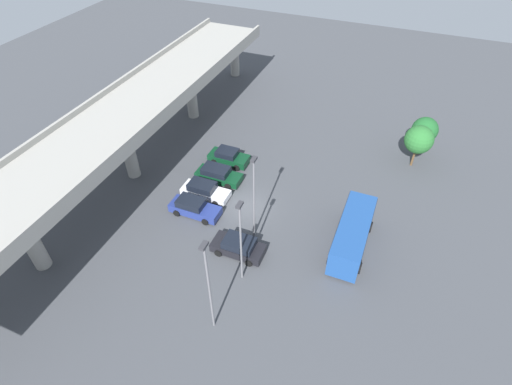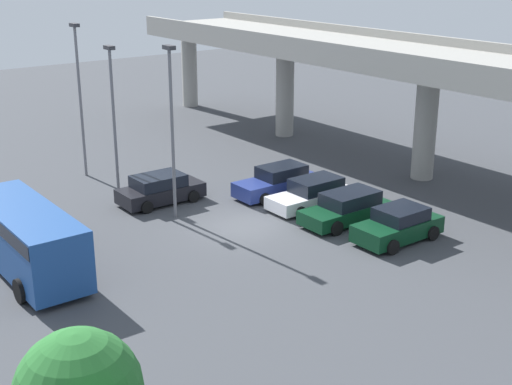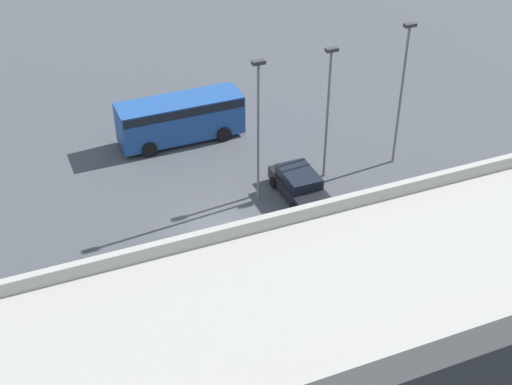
{
  "view_description": "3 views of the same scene",
  "coord_description": "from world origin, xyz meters",
  "px_view_note": "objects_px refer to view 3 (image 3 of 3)",
  "views": [
    {
      "loc": [
        -25.51,
        -11.24,
        26.7
      ],
      "look_at": [
        0.78,
        -0.5,
        1.4
      ],
      "focal_mm": 28.0,
      "sensor_mm": 36.0,
      "label": 1
    },
    {
      "loc": [
        26.25,
        -18.94,
        12.82
      ],
      "look_at": [
        0.71,
        0.27,
        1.91
      ],
      "focal_mm": 50.0,
      "sensor_mm": 36.0,
      "label": 2
    },
    {
      "loc": [
        9.67,
        28.71,
        23.43
      ],
      "look_at": [
        -1.95,
        0.64,
        2.47
      ],
      "focal_mm": 50.0,
      "sensor_mm": 36.0,
      "label": 3
    }
  ],
  "objects_px": {
    "parked_car_2": "(253,274)",
    "parked_car_4": "(135,308)",
    "parked_car_1": "(299,256)",
    "shuttle_bus": "(180,116)",
    "lamp_post_near_aisle": "(402,86)",
    "lamp_post_by_overpass": "(328,104)",
    "lamp_post_mid_lot": "(258,123)",
    "parked_car_3": "(198,286)",
    "parked_car_0": "(299,185)"
  },
  "relations": [
    {
      "from": "shuttle_bus",
      "to": "lamp_post_by_overpass",
      "type": "height_order",
      "value": "lamp_post_by_overpass"
    },
    {
      "from": "parked_car_0",
      "to": "lamp_post_by_overpass",
      "type": "distance_m",
      "value": 4.81
    },
    {
      "from": "lamp_post_mid_lot",
      "to": "parked_car_4",
      "type": "bearing_deg",
      "value": 37.01
    },
    {
      "from": "lamp_post_by_overpass",
      "to": "parked_car_4",
      "type": "bearing_deg",
      "value": 29.19
    },
    {
      "from": "parked_car_4",
      "to": "lamp_post_mid_lot",
      "type": "xyz_separation_m",
      "value": [
        -8.86,
        -6.68,
        4.24
      ]
    },
    {
      "from": "parked_car_4",
      "to": "lamp_post_near_aisle",
      "type": "height_order",
      "value": "lamp_post_near_aisle"
    },
    {
      "from": "lamp_post_mid_lot",
      "to": "lamp_post_near_aisle",
      "type": "bearing_deg",
      "value": -175.98
    },
    {
      "from": "parked_car_0",
      "to": "parked_car_2",
      "type": "height_order",
      "value": "parked_car_0"
    },
    {
      "from": "parked_car_2",
      "to": "shuttle_bus",
      "type": "bearing_deg",
      "value": -4.13
    },
    {
      "from": "parked_car_2",
      "to": "shuttle_bus",
      "type": "relative_size",
      "value": 0.6
    },
    {
      "from": "parked_car_1",
      "to": "lamp_post_near_aisle",
      "type": "bearing_deg",
      "value": -54.51
    },
    {
      "from": "parked_car_1",
      "to": "parked_car_4",
      "type": "distance_m",
      "value": 8.44
    },
    {
      "from": "parked_car_0",
      "to": "lamp_post_by_overpass",
      "type": "bearing_deg",
      "value": 120.27
    },
    {
      "from": "parked_car_0",
      "to": "lamp_post_mid_lot",
      "type": "bearing_deg",
      "value": -101.53
    },
    {
      "from": "parked_car_3",
      "to": "lamp_post_by_overpass",
      "type": "bearing_deg",
      "value": -54.97
    },
    {
      "from": "parked_car_0",
      "to": "lamp_post_by_overpass",
      "type": "height_order",
      "value": "lamp_post_by_overpass"
    },
    {
      "from": "parked_car_4",
      "to": "shuttle_bus",
      "type": "bearing_deg",
      "value": -24.83
    },
    {
      "from": "parked_car_0",
      "to": "parked_car_1",
      "type": "bearing_deg",
      "value": -25.48
    },
    {
      "from": "parked_car_0",
      "to": "parked_car_1",
      "type": "xyz_separation_m",
      "value": [
        2.76,
        5.8,
        0.02
      ]
    },
    {
      "from": "parked_car_4",
      "to": "lamp_post_mid_lot",
      "type": "distance_m",
      "value": 11.87
    },
    {
      "from": "lamp_post_near_aisle",
      "to": "lamp_post_mid_lot",
      "type": "distance_m",
      "value": 9.31
    },
    {
      "from": "shuttle_bus",
      "to": "lamp_post_by_overpass",
      "type": "bearing_deg",
      "value": -48.4
    },
    {
      "from": "lamp_post_mid_lot",
      "to": "lamp_post_by_overpass",
      "type": "relative_size",
      "value": 1.05
    },
    {
      "from": "parked_car_0",
      "to": "shuttle_bus",
      "type": "xyz_separation_m",
      "value": [
        4.29,
        -8.72,
        0.95
      ]
    },
    {
      "from": "parked_car_0",
      "to": "parked_car_3",
      "type": "relative_size",
      "value": 0.95
    },
    {
      "from": "parked_car_3",
      "to": "parked_car_4",
      "type": "xyz_separation_m",
      "value": [
        3.12,
        0.27,
        0.0
      ]
    },
    {
      "from": "lamp_post_near_aisle",
      "to": "parked_car_2",
      "type": "bearing_deg",
      "value": 30.29
    },
    {
      "from": "parked_car_2",
      "to": "lamp_post_by_overpass",
      "type": "bearing_deg",
      "value": -45.94
    },
    {
      "from": "parked_car_1",
      "to": "shuttle_bus",
      "type": "xyz_separation_m",
      "value": [
        1.53,
        -14.51,
        0.93
      ]
    },
    {
      "from": "parked_car_3",
      "to": "shuttle_bus",
      "type": "bearing_deg",
      "value": -14.48
    },
    {
      "from": "parked_car_0",
      "to": "parked_car_3",
      "type": "distance_m",
      "value": 10.02
    },
    {
      "from": "parked_car_0",
      "to": "lamp_post_near_aisle",
      "type": "distance_m",
      "value": 8.31
    },
    {
      "from": "lamp_post_near_aisle",
      "to": "lamp_post_mid_lot",
      "type": "xyz_separation_m",
      "value": [
        9.29,
        0.65,
        -0.17
      ]
    },
    {
      "from": "parked_car_1",
      "to": "shuttle_bus",
      "type": "distance_m",
      "value": 14.62
    },
    {
      "from": "lamp_post_mid_lot",
      "to": "parked_car_2",
      "type": "bearing_deg",
      "value": 65.2
    },
    {
      "from": "parked_car_3",
      "to": "lamp_post_near_aisle",
      "type": "distance_m",
      "value": 17.18
    },
    {
      "from": "parked_car_4",
      "to": "lamp_post_near_aisle",
      "type": "relative_size",
      "value": 0.49
    },
    {
      "from": "parked_car_3",
      "to": "shuttle_bus",
      "type": "xyz_separation_m",
      "value": [
        -3.78,
        -14.65,
        0.95
      ]
    },
    {
      "from": "parked_car_1",
      "to": "shuttle_bus",
      "type": "relative_size",
      "value": 0.61
    },
    {
      "from": "parked_car_0",
      "to": "lamp_post_by_overpass",
      "type": "xyz_separation_m",
      "value": [
        -2.27,
        -1.32,
        4.03
      ]
    },
    {
      "from": "parked_car_4",
      "to": "parked_car_0",
      "type": "bearing_deg",
      "value": -61.03
    },
    {
      "from": "lamp_post_near_aisle",
      "to": "lamp_post_by_overpass",
      "type": "xyz_separation_m",
      "value": [
        4.68,
        -0.19,
        -0.39
      ]
    },
    {
      "from": "shuttle_bus",
      "to": "lamp_post_by_overpass",
      "type": "xyz_separation_m",
      "value": [
        -6.56,
        7.39,
        3.08
      ]
    },
    {
      "from": "parked_car_4",
      "to": "shuttle_bus",
      "type": "xyz_separation_m",
      "value": [
        -6.9,
        -14.92,
        0.95
      ]
    },
    {
      "from": "parked_car_2",
      "to": "shuttle_bus",
      "type": "distance_m",
      "value": 14.85
    },
    {
      "from": "parked_car_3",
      "to": "lamp_post_by_overpass",
      "type": "distance_m",
      "value": 13.26
    },
    {
      "from": "parked_car_2",
      "to": "parked_car_4",
      "type": "height_order",
      "value": "parked_car_4"
    },
    {
      "from": "parked_car_3",
      "to": "parked_car_4",
      "type": "height_order",
      "value": "parked_car_4"
    },
    {
      "from": "parked_car_0",
      "to": "shuttle_bus",
      "type": "relative_size",
      "value": 0.57
    },
    {
      "from": "lamp_post_by_overpass",
      "to": "lamp_post_near_aisle",
      "type": "bearing_deg",
      "value": 177.62
    }
  ]
}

